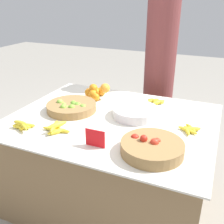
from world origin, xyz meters
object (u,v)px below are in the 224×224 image
at_px(lime_bowl, 71,107).
at_px(metal_bowl, 135,112).
at_px(tomato_basket, 152,148).
at_px(vendor_person, 159,74).
at_px(price_sign, 95,138).

relative_size(lime_bowl, metal_bowl, 1.13).
height_order(tomato_basket, vendor_person, vendor_person).
height_order(lime_bowl, vendor_person, vendor_person).
distance_m(lime_bowl, tomato_basket, 0.80).
height_order(metal_bowl, vendor_person, vendor_person).
relative_size(lime_bowl, tomato_basket, 1.06).
relative_size(lime_bowl, price_sign, 3.07).
bearing_deg(price_sign, tomato_basket, 10.20).
height_order(metal_bowl, price_sign, price_sign).
bearing_deg(tomato_basket, price_sign, -169.18).
bearing_deg(metal_bowl, price_sign, -99.35).
xyz_separation_m(tomato_basket, metal_bowl, (-0.24, 0.43, -0.00)).
relative_size(lime_bowl, vendor_person, 0.22).
height_order(lime_bowl, metal_bowl, lime_bowl).
bearing_deg(vendor_person, metal_bowl, -87.60).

